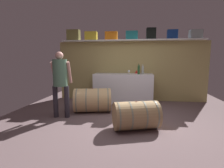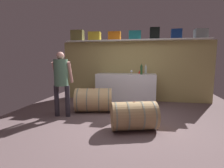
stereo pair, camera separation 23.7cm
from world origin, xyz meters
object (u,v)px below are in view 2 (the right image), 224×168
Objects in this scene: toolcase_yellow at (95,36)px; toolcase_grey at (201,34)px; red_funnel at (140,72)px; toolcase_navy at (176,34)px; wine_barrel_far at (94,100)px; toolcase_orange at (115,36)px; wine_barrel_near at (134,116)px; toolcase_black at (155,33)px; wine_bottle_green at (141,69)px; work_cabinet at (126,88)px; winemaker_pouring at (61,77)px; toolcase_teal at (135,35)px; wine_bottle_clear at (146,70)px; wine_glass at (131,71)px; toolcase_olive at (77,36)px.

toolcase_grey is at bearing -3.86° from toolcase_yellow.
toolcase_navy is at bearing -0.08° from red_funnel.
wine_barrel_far is (-2.89, -1.39, -1.81)m from toolcase_grey.
toolcase_orange is at bearing 175.74° from toolcase_grey.
toolcase_black is at bearing 62.41° from wine_barrel_near.
toolcase_orange is 1.43m from wine_bottle_green.
toolcase_black is 1.91m from work_cabinet.
toolcase_grey is at bearing 26.70° from winemaker_pouring.
wine_bottle_green is 0.31× the size of wine_barrel_far.
toolcase_black is (1.26, 0.00, 0.04)m from toolcase_orange.
red_funnel is (0.18, 0.00, -1.15)m from toolcase_teal.
toolcase_orange is 0.25× the size of winemaker_pouring.
toolcase_navy is 3.17m from wine_barrel_far.
wine_bottle_clear is at bearing -145.97° from toolcase_black.
wine_glass is 0.13× the size of wine_barrel_near.
winemaker_pouring is (0.33, -1.90, -1.22)m from toolcase_olive.
toolcase_navy is at bearing 16.76° from wine_glass.
toolcase_olive is 1.05× the size of toolcase_yellow.
wine_barrel_near is 0.95× the size of wine_barrel_far.
toolcase_orange is 0.37× the size of wine_barrel_far.
work_cabinet is 1.37m from wine_barrel_far.
red_funnel is (0.41, 0.23, 0.51)m from work_cabinet.
toolcase_teal is 0.38× the size of wine_barrel_near.
toolcase_yellow is 1.92m from toolcase_black.
work_cabinet reaches higher than wine_barrel_near.
wine_bottle_clear reaches higher than red_funnel.
toolcase_grey is 0.19× the size of work_cabinet.
toolcase_black reaches higher than toolcase_olive.
toolcase_teal reaches higher than work_cabinet.
wine_glass is at bearing 178.73° from wine_bottle_green.
toolcase_olive is at bearing -178.78° from toolcase_orange.
toolcase_olive is at bearing -176.58° from toolcase_navy.
toolcase_orange reaches higher than wine_glass.
wine_bottle_clear is (0.37, -0.18, -1.06)m from toolcase_teal.
wine_bottle_clear is 0.25m from wine_bottle_green.
toolcase_olive is at bearing 175.42° from wine_bottle_clear.
winemaker_pouring is at bearing -152.88° from wine_barrel_far.
toolcase_teal is at bearing 1.22° from toolcase_orange.
work_cabinet is (0.41, -0.23, -1.66)m from toolcase_orange.
wine_glass is at bearing -153.68° from wine_bottle_clear.
wine_glass is 0.12× the size of wine_barrel_far.
toolcase_black is at bearing -176.58° from toolcase_navy.
toolcase_navy is 0.29× the size of wine_barrel_far.
wine_barrel_near is at bearing -79.40° from work_cabinet.
wine_barrel_far is (-1.32, -1.20, -0.75)m from wine_bottle_clear.
winemaker_pouring is (-2.83, -1.90, -1.18)m from toolcase_navy.
toolcase_teal reaches higher than wine_bottle_clear.
toolcase_navy is at bearing 48.51° from wine_barrel_near.
winemaker_pouring is (-1.82, -1.50, -0.12)m from wine_bottle_green.
wine_barrel_near is (-0.44, -2.40, -1.88)m from toolcase_black.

